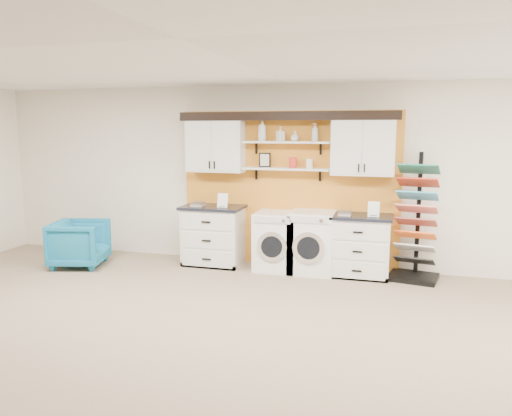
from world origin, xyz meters
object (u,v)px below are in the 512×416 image
(base_cabinet_right, at_px, (359,245))
(dryer, at_px, (312,242))
(sample_rack, at_px, (415,241))
(base_cabinet_left, at_px, (213,235))
(washer, at_px, (277,241))
(armchair, at_px, (80,243))

(base_cabinet_right, relative_size, dryer, 1.00)
(sample_rack, bearing_deg, base_cabinet_left, -168.25)
(washer, xyz_separation_m, dryer, (0.54, -0.00, 0.02))
(base_cabinet_right, bearing_deg, sample_rack, 2.76)
(base_cabinet_left, distance_m, washer, 1.03)
(washer, distance_m, dryer, 0.54)
(base_cabinet_right, height_order, dryer, dryer)
(base_cabinet_left, xyz_separation_m, base_cabinet_right, (2.26, 0.00, -0.02))
(washer, relative_size, dryer, 0.96)
(base_cabinet_right, bearing_deg, armchair, -171.00)
(dryer, bearing_deg, armchair, -169.35)
(base_cabinet_right, bearing_deg, base_cabinet_left, -180.00)
(base_cabinet_right, height_order, washer, base_cabinet_right)
(dryer, relative_size, sample_rack, 0.51)
(base_cabinet_left, distance_m, base_cabinet_right, 2.26)
(armchair, bearing_deg, sample_rack, -96.21)
(base_cabinet_left, height_order, dryer, base_cabinet_left)
(base_cabinet_left, distance_m, dryer, 1.57)
(base_cabinet_left, relative_size, dryer, 1.04)
(base_cabinet_right, xyz_separation_m, washer, (-1.23, -0.00, -0.01))
(base_cabinet_right, distance_m, sample_rack, 0.78)
(sample_rack, bearing_deg, washer, -167.79)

